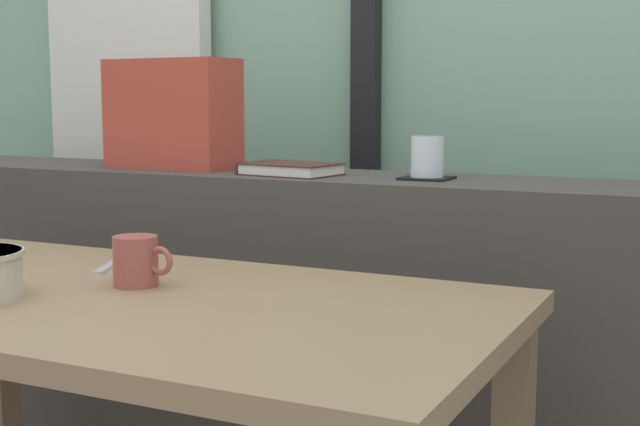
# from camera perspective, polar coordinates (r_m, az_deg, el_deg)

# --- Properties ---
(curtain_left_panel) EXTENTS (0.56, 0.06, 2.50)m
(curtain_left_panel) POSITION_cam_1_polar(r_m,az_deg,el_deg) (2.78, -12.36, 12.15)
(curtain_left_panel) COLOR silver
(curtain_left_panel) RESTS_ON ground
(dark_console_ledge) EXTENTS (2.80, 0.33, 0.85)m
(dark_console_ledge) POSITION_cam_1_polar(r_m,az_deg,el_deg) (2.04, 0.52, -9.43)
(dark_console_ledge) COLOR #423D38
(dark_console_ledge) RESTS_ON ground
(breakfast_table) EXTENTS (1.25, 0.67, 0.70)m
(breakfast_table) POSITION_cam_1_polar(r_m,az_deg,el_deg) (1.50, -12.49, -8.99)
(breakfast_table) COLOR #826849
(breakfast_table) RESTS_ON ground
(coaster_square) EXTENTS (0.10, 0.10, 0.00)m
(coaster_square) POSITION_cam_1_polar(r_m,az_deg,el_deg) (1.86, 6.90, 2.25)
(coaster_square) COLOR black
(coaster_square) RESTS_ON dark_console_ledge
(juice_glass) EXTENTS (0.07, 0.07, 0.09)m
(juice_glass) POSITION_cam_1_polar(r_m,az_deg,el_deg) (1.86, 6.92, 3.52)
(juice_glass) COLOR white
(juice_glass) RESTS_ON coaster_square
(closed_book) EXTENTS (0.22, 0.17, 0.03)m
(closed_book) POSITION_cam_1_polar(r_m,az_deg,el_deg) (1.95, -1.95, 2.86)
(closed_book) COLOR #47231E
(closed_book) RESTS_ON dark_console_ledge
(throw_pillow) EXTENTS (0.33, 0.16, 0.26)m
(throw_pillow) POSITION_cam_1_polar(r_m,az_deg,el_deg) (2.16, -9.49, 6.32)
(throw_pillow) COLOR #B74233
(throw_pillow) RESTS_ON dark_console_ledge
(fork_utensil) EXTENTS (0.08, 0.16, 0.01)m
(fork_utensil) POSITION_cam_1_polar(r_m,az_deg,el_deg) (1.72, -13.32, -3.25)
(fork_utensil) COLOR silver
(fork_utensil) RESTS_ON breakfast_table
(ceramic_mug) EXTENTS (0.11, 0.08, 0.08)m
(ceramic_mug) POSITION_cam_1_polar(r_m,az_deg,el_deg) (1.52, -11.74, -3.05)
(ceramic_mug) COLOR #9E4C42
(ceramic_mug) RESTS_ON breakfast_table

